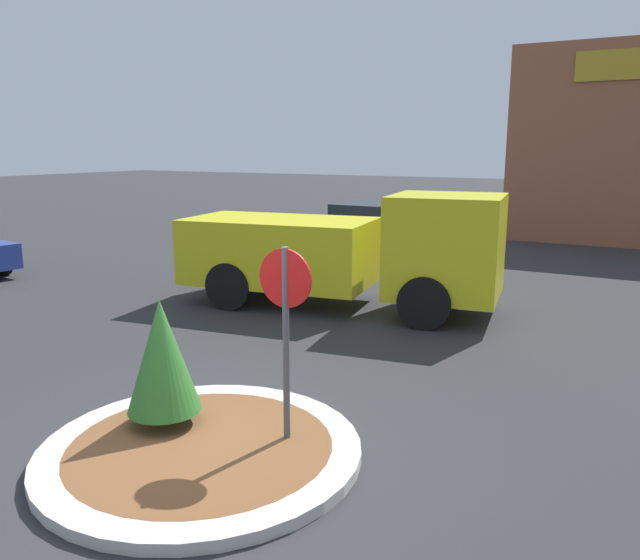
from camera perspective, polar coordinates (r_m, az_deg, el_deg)
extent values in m
plane|color=#2D2D30|center=(6.81, -10.79, -15.47)|extent=(120.00, 120.00, 0.00)
cylinder|color=#BCB7AD|center=(6.78, -10.81, -15.01)|extent=(3.31, 3.31, 0.12)
cylinder|color=brown|center=(6.78, -10.81, -15.00)|extent=(2.72, 2.72, 0.12)
cylinder|color=#4C4C51|center=(6.44, -3.12, -6.48)|extent=(0.07, 0.07, 2.15)
cylinder|color=#B71414|center=(6.24, -3.20, 0.16)|extent=(0.60, 0.03, 0.60)
cylinder|color=brown|center=(7.27, -13.94, -12.00)|extent=(0.08, 0.08, 0.16)
cone|color=#2D6B28|center=(7.01, -14.23, -6.71)|extent=(0.81, 0.81, 1.25)
cube|color=gold|center=(11.69, 11.44, 3.09)|extent=(2.24, 2.21, 1.86)
cube|color=gold|center=(12.68, -3.67, 2.71)|extent=(3.97, 2.57, 1.29)
cube|color=black|center=(11.56, 14.91, 4.46)|extent=(0.30, 1.72, 0.65)
cylinder|color=black|center=(12.79, 11.14, -0.15)|extent=(0.96, 0.36, 0.94)
cylinder|color=black|center=(10.98, 9.51, -2.09)|extent=(0.96, 0.36, 0.94)
cylinder|color=black|center=(13.90, -4.61, 1.02)|extent=(0.96, 0.36, 0.94)
cylinder|color=black|center=(12.27, -8.32, -0.56)|extent=(0.96, 0.36, 0.94)
cylinder|color=black|center=(17.38, -27.02, 1.39)|extent=(0.63, 0.29, 0.61)
cube|color=silver|center=(19.35, 4.63, 4.63)|extent=(1.92, 4.32, 0.69)
cube|color=black|center=(19.09, 4.38, 6.32)|extent=(1.67, 2.09, 0.49)
cylinder|color=black|center=(20.95, 4.04, 4.40)|extent=(0.21, 0.69, 0.69)
cylinder|color=black|center=(20.27, 8.42, 4.04)|extent=(0.21, 0.69, 0.69)
cylinder|color=black|center=(18.61, 0.46, 3.46)|extent=(0.21, 0.69, 0.69)
cylinder|color=black|center=(17.84, 5.28, 3.04)|extent=(0.21, 0.69, 0.69)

